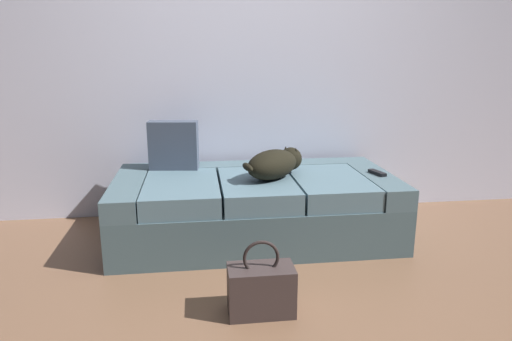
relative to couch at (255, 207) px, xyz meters
name	(u,v)px	position (x,y,z in m)	size (l,w,h in m)	color
ground_plane	(285,325)	(0.00, -1.09, -0.21)	(10.00, 10.00, 0.00)	brown
back_wall	(245,30)	(0.00, 0.60, 1.19)	(6.40, 0.10, 2.80)	silver
couch	(255,207)	(0.00, 0.00, 0.00)	(1.86, 0.94, 0.43)	#445B62
dog_dark	(275,163)	(0.13, -0.06, 0.31)	(0.49, 0.46, 0.19)	black
tv_remote	(377,173)	(0.83, -0.07, 0.23)	(0.04, 0.15, 0.02)	black
throw_pillow	(174,145)	(-0.54, 0.27, 0.39)	(0.34, 0.12, 0.34)	#424B5E
handbag	(261,289)	(-0.10, -0.97, -0.09)	(0.32, 0.18, 0.38)	#3B302E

